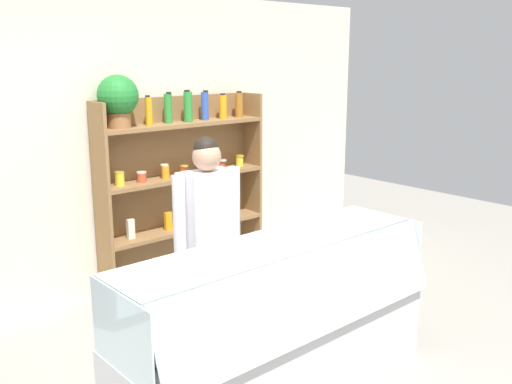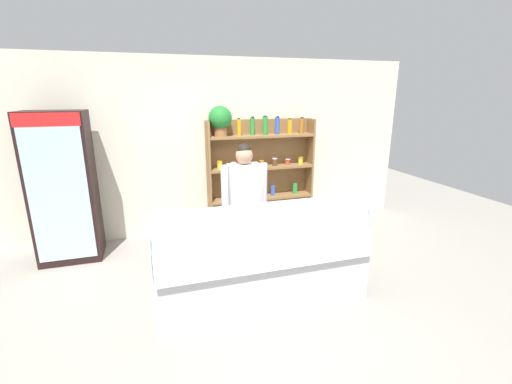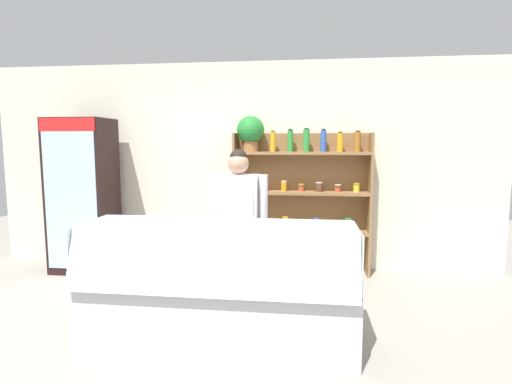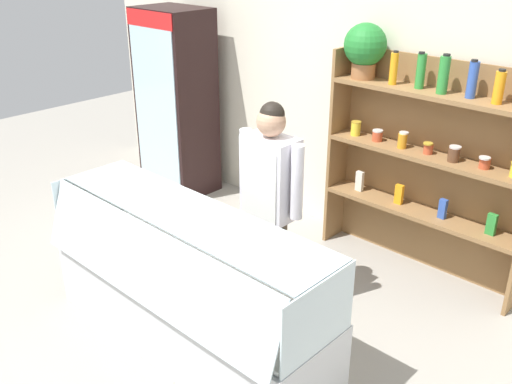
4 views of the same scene
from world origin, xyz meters
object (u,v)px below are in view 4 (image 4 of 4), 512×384
(shop_clerk, at_px, (270,191))
(drinks_fridge, at_px, (176,103))
(shelving_unit, at_px, (415,135))
(deli_display_case, at_px, (187,306))

(shop_clerk, bearing_deg, drinks_fridge, 157.09)
(shelving_unit, bearing_deg, drinks_fridge, -173.59)
(drinks_fridge, bearing_deg, shop_clerk, -22.91)
(shelving_unit, bearing_deg, shop_clerk, -110.67)
(drinks_fridge, xyz_separation_m, shelving_unit, (2.65, 0.30, 0.19))
(drinks_fridge, distance_m, deli_display_case, 2.82)
(deli_display_case, bearing_deg, shelving_unit, 75.88)
(shelving_unit, distance_m, shop_clerk, 1.33)
(drinks_fridge, height_order, shop_clerk, drinks_fridge)
(shelving_unit, xyz_separation_m, shop_clerk, (-0.46, -1.22, -0.23))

